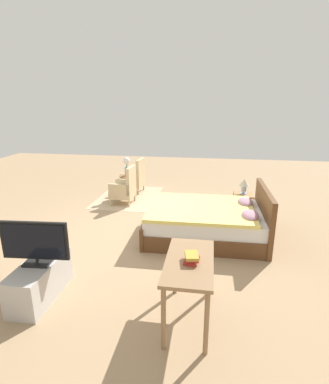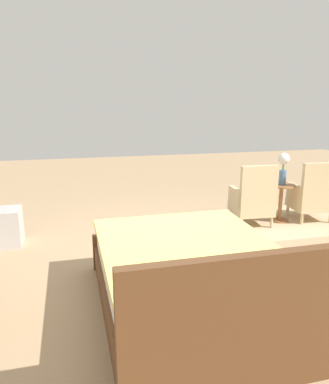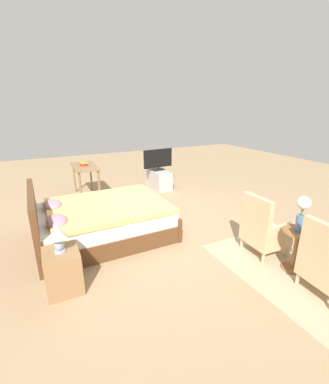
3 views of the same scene
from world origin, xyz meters
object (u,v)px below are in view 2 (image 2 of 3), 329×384
at_px(bed, 193,281).
at_px(flower_vase, 283,165).
at_px(armchair_by_window_right, 253,200).
at_px(armchair_by_window_left, 312,196).
at_px(side_table, 281,198).

height_order(bed, flower_vase, flower_vase).
bearing_deg(flower_vase, armchair_by_window_right, 8.33).
height_order(bed, armchair_by_window_left, bed).
relative_size(armchair_by_window_left, flower_vase, 1.93).
xyz_separation_m(armchair_by_window_left, side_table, (0.49, -0.07, -0.02)).
bearing_deg(bed, armchair_by_window_right, -127.88).
height_order(side_table, flower_vase, flower_vase).
xyz_separation_m(armchair_by_window_right, side_table, (-0.50, -0.07, -0.02)).
bearing_deg(armchair_by_window_right, bed, 52.12).
xyz_separation_m(armchair_by_window_left, flower_vase, (0.49, -0.07, 0.49)).
xyz_separation_m(bed, flower_vase, (-2.07, -2.10, 0.57)).
bearing_deg(bed, flower_vase, -134.65).
height_order(bed, armchair_by_window_right, bed).
xyz_separation_m(bed, armchair_by_window_left, (-2.56, -2.02, 0.08)).
distance_m(bed, side_table, 2.95).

